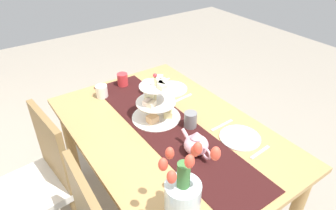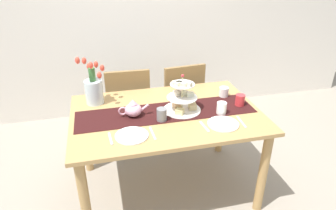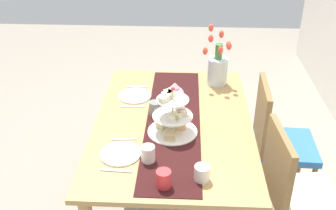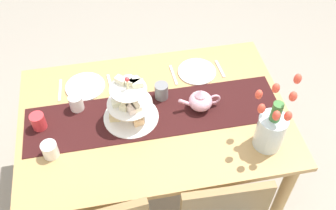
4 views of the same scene
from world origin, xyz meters
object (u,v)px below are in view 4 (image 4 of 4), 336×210
Objects in this scene: knife_right at (60,90)px; fork_left at (220,69)px; cream_jug at (50,150)px; mug_white_text at (76,103)px; knife_left at (173,75)px; dinner_plate_right at (85,86)px; teapot at (201,101)px; tiered_cake_stand at (129,105)px; tulip_vase at (271,128)px; fork_right at (110,83)px; dining_table at (155,127)px; dinner_plate_left at (197,72)px; mug_orange at (38,122)px; mug_grey at (161,91)px.

fork_left is at bearing 180.00° from knife_right.
mug_white_text is (-0.14, -0.29, 0.01)m from cream_jug.
knife_right is at bearing 0.00° from knife_left.
cream_jug reaches higher than dinner_plate_right.
teapot is 1.40× the size of knife_left.
tulip_vase is (-0.67, 0.30, 0.03)m from tiered_cake_stand.
cream_jug is at bearing -7.07° from tulip_vase.
dinner_plate_right reaches higher than fork_right.
dining_table is 6.19× the size of teapot.
dinner_plate_right is at bearing -32.90° from tulip_vase.
dining_table is 0.47m from dinner_plate_right.
mug_white_text is (0.67, -0.12, -0.01)m from teapot.
teapot is 1.04× the size of dinner_plate_left.
teapot is 0.82m from knife_right.
teapot is at bearing 179.74° from tiered_cake_stand.
tiered_cake_stand reaches higher than fork_right.
dinner_plate_right reaches higher than dining_table.
dinner_plate_right is at bearing -134.42° from mug_orange.
tulip_vase is at bearing 164.17° from mug_orange.
fork_left is 1.58× the size of mug_grey.
teapot reaches higher than dinner_plate_left.
mug_grey is (-0.19, -0.12, -0.05)m from tiered_cake_stand.
mug_grey is at bearing 58.01° from knife_left.
dining_table is 0.21m from mug_grey.
tiered_cake_stand is 0.73m from tulip_vase.
fork_left is 1.58× the size of mug_orange.
cream_jug is 0.97m from dinner_plate_left.
mug_grey is 1.00× the size of mug_white_text.
teapot is at bearing 178.38° from mug_orange.
fork_right is (0.75, -0.58, -0.13)m from tulip_vase.
dining_table is at bearing 142.23° from dinner_plate_right.
tulip_vase is (-0.54, 0.30, 0.24)m from dining_table.
fork_right is (0.22, -0.28, 0.11)m from dining_table.
dining_table is at bearing 59.70° from knife_left.
mug_orange is at bearing -15.83° from tulip_vase.
cream_jug is 1.10m from fork_left.
tiered_cake_stand is 0.39m from teapot.
tulip_vase is 4.48× the size of mug_grey.
dinner_plate_right reaches higher than fork_left.
dinner_plate_left is at bearing -147.53° from tiered_cake_stand.
dining_table is 0.55m from fork_left.
fork_left is at bearing -166.51° from mug_orange.
tiered_cake_stand is 0.31m from fork_right.
dining_table is 8.68× the size of knife_left.
knife_left is at bearing -148.04° from cream_jug.
mug_grey is (0.48, -0.42, -0.08)m from tulip_vase.
fork_left is 0.43m from mug_grey.
fork_right is (-0.14, 0.00, -0.00)m from dinner_plate_right.
teapot is 0.30m from knife_left.
cream_jug is (1.09, -0.14, -0.09)m from tulip_vase.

